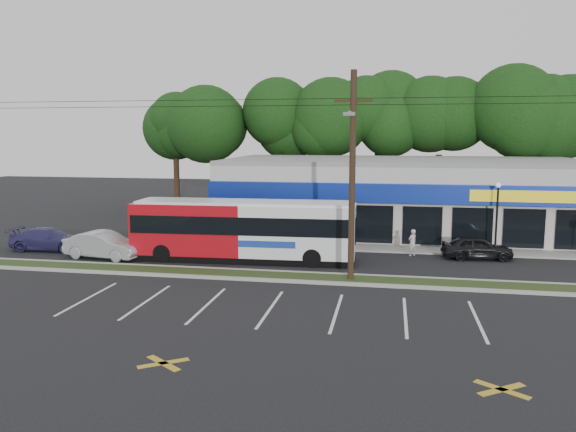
# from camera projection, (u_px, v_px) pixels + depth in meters

# --- Properties ---
(ground) EXTENTS (120.00, 120.00, 0.00)m
(ground) POSITION_uv_depth(u_px,v_px,m) (286.00, 283.00, 26.78)
(ground) COLOR black
(ground) RESTS_ON ground
(grass_strip) EXTENTS (40.00, 1.60, 0.12)m
(grass_strip) POSITION_uv_depth(u_px,v_px,m) (290.00, 277.00, 27.75)
(grass_strip) COLOR #283716
(grass_strip) RESTS_ON ground
(curb_south) EXTENTS (40.00, 0.25, 0.14)m
(curb_south) POSITION_uv_depth(u_px,v_px,m) (287.00, 281.00, 26.92)
(curb_south) COLOR #9E9E93
(curb_south) RESTS_ON ground
(curb_north) EXTENTS (40.00, 0.25, 0.14)m
(curb_north) POSITION_uv_depth(u_px,v_px,m) (293.00, 273.00, 28.57)
(curb_north) COLOR #9E9E93
(curb_north) RESTS_ON ground
(sidewalk) EXTENTS (32.00, 2.20, 0.10)m
(sidewalk) POSITION_uv_depth(u_px,v_px,m) (392.00, 249.00, 34.64)
(sidewalk) COLOR #9E9E93
(sidewalk) RESTS_ON ground
(strip_mall) EXTENTS (25.00, 12.55, 5.30)m
(strip_mall) POSITION_uv_depth(u_px,v_px,m) (400.00, 195.00, 40.90)
(strip_mall) COLOR #B9B4AC
(strip_mall) RESTS_ON ground
(utility_pole) EXTENTS (50.00, 2.77, 10.00)m
(utility_pole) POSITION_uv_depth(u_px,v_px,m) (349.00, 169.00, 26.40)
(utility_pole) COLOR black
(utility_pole) RESTS_ON ground
(lamp_post) EXTENTS (0.30, 0.30, 4.25)m
(lamp_post) POSITION_uv_depth(u_px,v_px,m) (497.00, 209.00, 32.99)
(lamp_post) COLOR black
(lamp_post) RESTS_ON ground
(tree_line) EXTENTS (46.76, 6.76, 11.83)m
(tree_line) POSITION_uv_depth(u_px,v_px,m) (384.00, 119.00, 50.16)
(tree_line) COLOR black
(tree_line) RESTS_ON ground
(metrobus) EXTENTS (12.64, 3.11, 3.37)m
(metrobus) POSITION_uv_depth(u_px,v_px,m) (244.00, 229.00, 31.49)
(metrobus) COLOR #AE0D16
(metrobus) RESTS_ON ground
(car_dark) EXTENTS (4.05, 1.93, 1.33)m
(car_dark) POSITION_uv_depth(u_px,v_px,m) (477.00, 247.00, 31.92)
(car_dark) COLOR black
(car_dark) RESTS_ON ground
(car_silver) EXTENTS (4.83, 2.28, 1.53)m
(car_silver) POSITION_uv_depth(u_px,v_px,m) (104.00, 245.00, 32.11)
(car_silver) COLOR #ABADB3
(car_silver) RESTS_ON ground
(car_blue) EXTENTS (4.79, 2.14, 1.37)m
(car_blue) POSITION_uv_depth(u_px,v_px,m) (49.00, 239.00, 34.38)
(car_blue) COLOR navy
(car_blue) RESTS_ON ground
(pedestrian_a) EXTENTS (0.67, 0.66, 1.57)m
(pedestrian_a) POSITION_uv_depth(u_px,v_px,m) (412.00, 243.00, 32.75)
(pedestrian_a) COLOR beige
(pedestrian_a) RESTS_ON ground
(pedestrian_b) EXTENTS (0.77, 0.62, 1.52)m
(pedestrian_b) POSITION_uv_depth(u_px,v_px,m) (340.00, 245.00, 32.16)
(pedestrian_b) COLOR silver
(pedestrian_b) RESTS_ON ground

